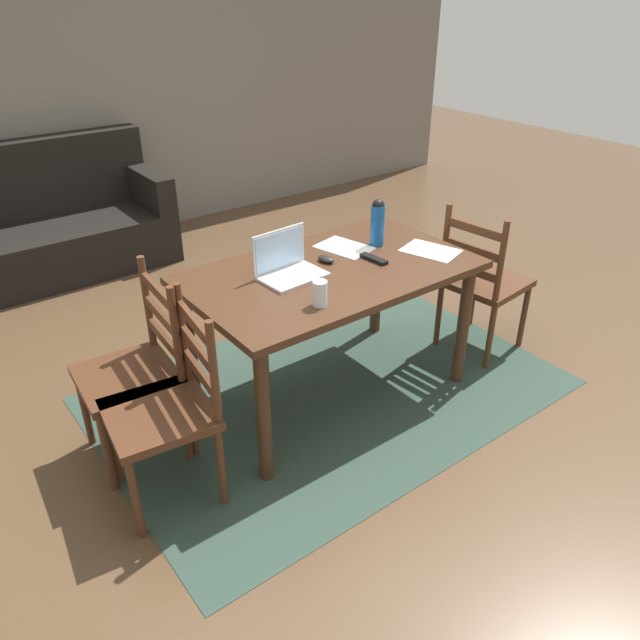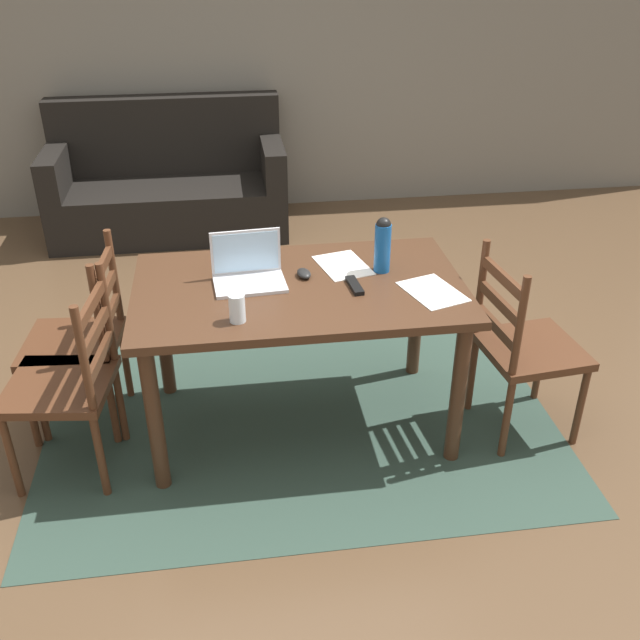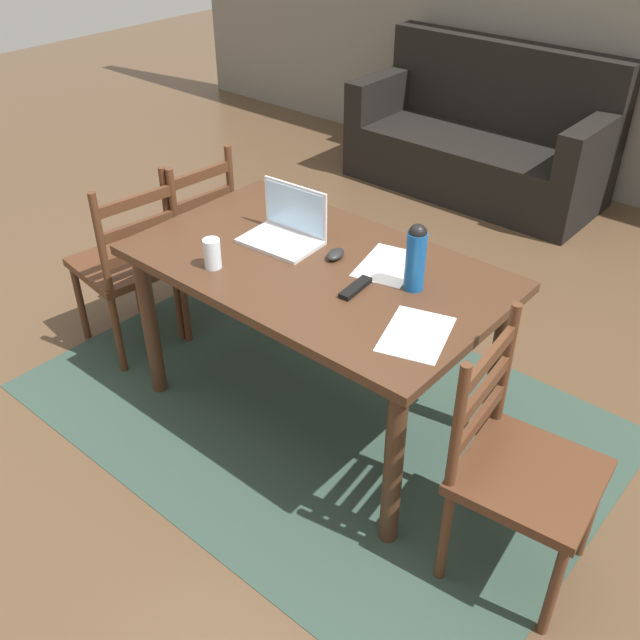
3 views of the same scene
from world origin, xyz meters
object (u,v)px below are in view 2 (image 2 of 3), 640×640
dining_table (300,305)px  tv_remote (355,286)px  chair_right_near (524,348)px  computer_mouse (304,273)px  drinking_glass (237,308)px  chair_left_near (68,384)px  chair_left_far (81,341)px  water_bottle (383,244)px  couch (169,186)px  laptop (248,270)px

dining_table → tv_remote: tv_remote is taller
chair_right_near → computer_mouse: size_ratio=9.50×
dining_table → drinking_glass: size_ratio=12.34×
chair_left_near → chair_left_far: (0.00, 0.36, 0.00)m
water_bottle → couch: bearing=113.7°
tv_remote → chair_right_near: bearing=-14.5°
tv_remote → chair_left_far: bearing=164.3°
dining_table → chair_left_far: (-1.04, 0.18, -0.21)m
dining_table → couch: (-0.73, 2.68, -0.32)m
chair_right_near → water_bottle: 0.83m
chair_left_near → chair_right_near: (2.08, 0.00, 0.00)m
chair_left_near → couch: couch is taller
tv_remote → couch: bearing=104.2°
chair_left_far → drinking_glass: 0.96m
laptop → computer_mouse: size_ratio=3.35×
chair_left_far → chair_right_near: size_ratio=1.00×
chair_left_far → computer_mouse: size_ratio=9.50×
water_bottle → dining_table: bearing=-166.5°
chair_left_far → drinking_glass: chair_left_far is taller
couch → laptop: 2.70m
dining_table → laptop: (-0.22, 0.08, 0.16)m
chair_left_near → drinking_glass: 0.84m
water_bottle → drinking_glass: bearing=-151.1°
drinking_glass → tv_remote: bearing=23.3°
chair_left_near → computer_mouse: chair_left_near is taller
laptop → water_bottle: size_ratio=1.26×
laptop → chair_left_far: bearing=173.0°
dining_table → tv_remote: size_ratio=8.83×
chair_left_near → laptop: bearing=17.6°
chair_right_near → laptop: laptop is taller
chair_right_near → water_bottle: water_bottle is taller
chair_left_near → chair_left_far: size_ratio=1.00×
chair_left_far → couch: 2.53m
chair_left_far → tv_remote: (1.28, -0.23, 0.32)m
dining_table → chair_left_far: size_ratio=1.58×
chair_right_near → drinking_glass: (-1.33, -0.10, 0.37)m
water_bottle → drinking_glass: water_bottle is taller
laptop → tv_remote: laptop is taller
chair_left_near → chair_right_near: same height
chair_left_near → drinking_glass: (0.75, -0.10, 0.37)m
drinking_glass → couch: bearing=98.5°
chair_right_near → laptop: size_ratio=2.84×
drinking_glass → computer_mouse: bearing=49.0°
couch → drinking_glass: bearing=-81.5°
tv_remote → water_bottle: bearing=38.7°
water_bottle → computer_mouse: water_bottle is taller
couch → water_bottle: size_ratio=6.75×
drinking_glass → tv_remote: (0.53, 0.23, -0.05)m
chair_left_far → dining_table: bearing=-9.6°
chair_left_near → chair_left_far: 0.36m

